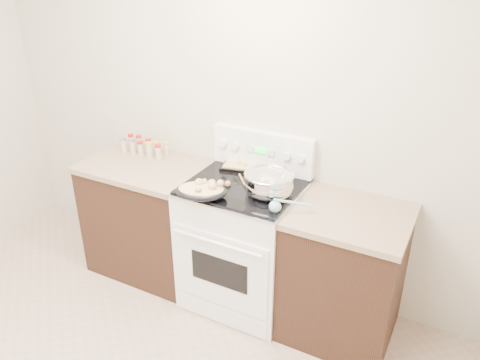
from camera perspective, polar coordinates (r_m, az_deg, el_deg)
The scene contains 9 objects.
counter_left at distance 3.77m, azimuth -10.80°, elevation -4.42°, with size 0.93×0.67×0.92m.
counter_right at distance 3.17m, azimuth 12.49°, elevation -11.10°, with size 0.73×0.67×0.92m.
kitchen_range at distance 3.36m, azimuth 0.44°, elevation -7.49°, with size 0.78×0.73×1.22m.
mixing_bowl at distance 2.98m, azimuth 3.57°, elevation -0.43°, with size 0.39×0.39×0.19m.
roasting_pan at distance 2.96m, azimuth -4.70°, elevation -1.24°, with size 0.39×0.33×0.12m.
baking_sheet at distance 3.38m, azimuth 1.03°, elevation 1.88°, with size 0.41×0.32×0.06m.
wooden_spoon at distance 3.12m, azimuth -0.84°, elevation -0.38°, with size 0.17×0.20×0.04m.
blue_ladle at distance 2.81m, azimuth 4.59°, elevation -3.19°, with size 0.24×0.17×0.09m.
spice_jars at distance 3.73m, azimuth -11.61°, elevation 4.00°, with size 0.39×0.15×0.13m.
Camera 1 is at (1.64, -1.06, 2.34)m, focal length 35.00 mm.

